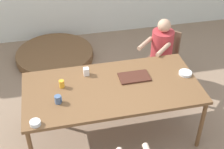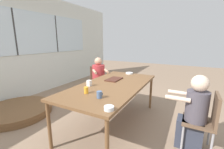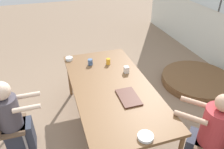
{
  "view_description": "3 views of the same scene",
  "coord_description": "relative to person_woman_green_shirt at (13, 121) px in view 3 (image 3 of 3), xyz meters",
  "views": [
    {
      "loc": [
        -0.63,
        -2.83,
        3.08
      ],
      "look_at": [
        0.0,
        0.0,
        0.94
      ],
      "focal_mm": 50.0,
      "sensor_mm": 36.0,
      "label": 1
    },
    {
      "loc": [
        -2.25,
        -1.19,
        1.52
      ],
      "look_at": [
        0.0,
        0.0,
        0.94
      ],
      "focal_mm": 24.0,
      "sensor_mm": 36.0,
      "label": 2
    },
    {
      "loc": [
        2.28,
        -0.72,
        2.45
      ],
      "look_at": [
        0.0,
        0.0,
        0.94
      ],
      "focal_mm": 35.0,
      "sensor_mm": 36.0,
      "label": 3
    }
  ],
  "objects": [
    {
      "name": "ground_plane",
      "position": [
        0.01,
        1.3,
        -0.5
      ],
      "size": [
        16.0,
        16.0,
        0.0
      ],
      "primitive_type": "plane",
      "color": "#8C725B"
    },
    {
      "name": "person_woman_green_shirt",
      "position": [
        0.0,
        0.0,
        0.0
      ],
      "size": [
        0.32,
        0.55,
        1.08
      ],
      "rotation": [
        0.0,
        0.0,
        -0.01
      ],
      "color": "#333847",
      "rests_on": "ground_plane"
    },
    {
      "name": "dining_table",
      "position": [
        0.01,
        1.3,
        0.22
      ],
      "size": [
        2.1,
        1.03,
        0.76
      ],
      "color": "brown",
      "rests_on": "ground_plane"
    },
    {
      "name": "milk_carton_small",
      "position": [
        -0.25,
        1.6,
        0.31
      ],
      "size": [
        0.07,
        0.07,
        0.1
      ],
      "color": "silver",
      "rests_on": "dining_table"
    },
    {
      "name": "coffee_mug",
      "position": [
        -0.63,
        1.15,
        0.31
      ],
      "size": [
        0.08,
        0.07,
        0.09
      ],
      "color": "slate",
      "rests_on": "dining_table"
    },
    {
      "name": "bowl_white_shallow",
      "position": [
        -0.89,
        0.86,
        0.29
      ],
      "size": [
        0.11,
        0.11,
        0.05
      ],
      "color": "silver",
      "rests_on": "dining_table"
    },
    {
      "name": "food_tray_dark",
      "position": [
        0.32,
        1.41,
        0.27
      ],
      "size": [
        0.38,
        0.23,
        0.02
      ],
      "color": "#472319",
      "rests_on": "dining_table"
    },
    {
      "name": "juice_glass",
      "position": [
        -0.57,
        1.42,
        0.31
      ],
      "size": [
        0.06,
        0.06,
        0.1
      ],
      "color": "gold",
      "rests_on": "dining_table"
    },
    {
      "name": "bowl_cereal",
      "position": [
        0.97,
        1.34,
        0.28
      ],
      "size": [
        0.16,
        0.16,
        0.03
      ],
      "color": "silver",
      "rests_on": "dining_table"
    },
    {
      "name": "person_man_blue_shirt",
      "position": [
        0.96,
        2.18,
        -0.01
      ],
      "size": [
        0.64,
        0.63,
        1.1
      ],
      "rotation": [
        0.0,
        0.0,
        -3.96
      ],
      "color": "#333847",
      "rests_on": "ground_plane"
    },
    {
      "name": "folded_table_stack",
      "position": [
        -0.59,
        3.24,
        -0.42
      ],
      "size": [
        1.36,
        1.36,
        0.15
      ],
      "color": "brown",
      "rests_on": "ground_plane"
    }
  ]
}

